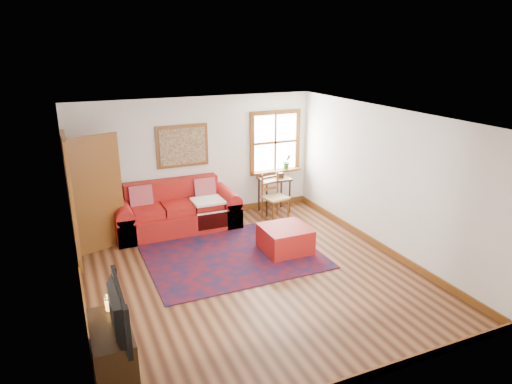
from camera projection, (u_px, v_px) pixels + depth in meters
name	position (u px, v px, depth m)	size (l,w,h in m)	color
ground	(250.00, 273.00, 7.27)	(5.50, 5.50, 0.00)	#3C1D10
room_envelope	(249.00, 174.00, 6.76)	(5.04, 5.54, 2.52)	silver
window	(277.00, 149.00, 9.89)	(1.18, 0.20, 1.38)	white
doorway	(87.00, 195.00, 7.64)	(0.89, 1.08, 2.14)	black
framed_artwork	(182.00, 146.00, 9.03)	(1.05, 0.07, 0.85)	brown
persian_rug	(232.00, 255.00, 7.88)	(2.88, 2.30, 0.02)	#510B13
red_leather_sofa	(177.00, 214.00, 8.93)	(2.39, 0.99, 0.93)	#A01714
red_ottoman	(285.00, 239.00, 7.99)	(0.78, 0.78, 0.45)	#A01714
side_table	(274.00, 184.00, 9.71)	(0.64, 0.48, 0.77)	#301E10
ladder_back_chair	(274.00, 195.00, 9.35)	(0.53, 0.51, 0.97)	tan
media_cabinet	(112.00, 347.00, 5.09)	(0.43, 0.96, 0.53)	#301E10
television	(111.00, 312.00, 4.78)	(1.00, 0.13, 0.58)	black
candle_hurricane	(110.00, 303.00, 5.30)	(0.12, 0.12, 0.18)	silver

